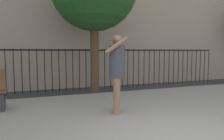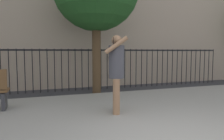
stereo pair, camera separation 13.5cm
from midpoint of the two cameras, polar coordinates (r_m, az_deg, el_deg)
The scene contains 3 objects.
sidewalk at distance 4.99m, azimuth 5.56°, elevation -11.57°, with size 28.00×4.40×0.15m, color gray.
iron_fence at distance 8.30m, azimuth -5.05°, elevation 1.69°, with size 12.03×0.04×1.60m.
pedestrian_on_phone at distance 4.60m, azimuth 2.07°, elevation 0.49°, with size 0.54×0.72×1.69m.
Camera 2 is at (-1.93, -2.17, 1.49)m, focal length 33.97 mm.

